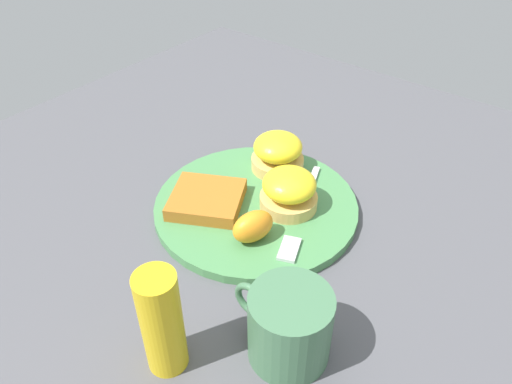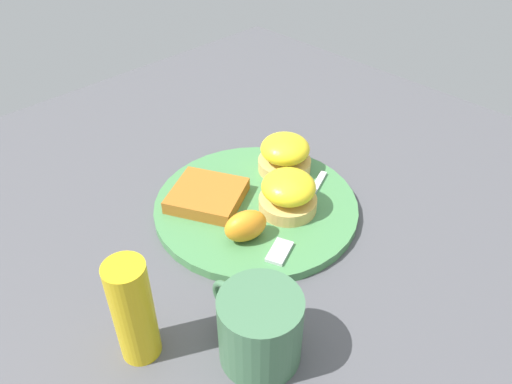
# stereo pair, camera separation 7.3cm
# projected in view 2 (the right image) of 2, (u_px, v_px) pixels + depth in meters

# --- Properties ---
(ground_plane) EXTENTS (1.10, 1.10, 0.00)m
(ground_plane) POSITION_uv_depth(u_px,v_px,m) (256.00, 210.00, 0.75)
(ground_plane) COLOR #4C4C51
(plate) EXTENTS (0.30, 0.30, 0.01)m
(plate) POSITION_uv_depth(u_px,v_px,m) (256.00, 206.00, 0.74)
(plate) COLOR #47844C
(plate) RESTS_ON ground_plane
(sandwich_benedict_left) EXTENTS (0.08, 0.08, 0.06)m
(sandwich_benedict_left) POSITION_uv_depth(u_px,v_px,m) (288.00, 193.00, 0.71)
(sandwich_benedict_left) COLOR tan
(sandwich_benedict_left) RESTS_ON plate
(sandwich_benedict_right) EXTENTS (0.08, 0.08, 0.06)m
(sandwich_benedict_right) POSITION_uv_depth(u_px,v_px,m) (285.00, 154.00, 0.79)
(sandwich_benedict_right) COLOR tan
(sandwich_benedict_right) RESTS_ON plate
(hashbrown_patty) EXTENTS (0.13, 0.13, 0.02)m
(hashbrown_patty) POSITION_uv_depth(u_px,v_px,m) (207.00, 195.00, 0.74)
(hashbrown_patty) COLOR #A8621F
(hashbrown_patty) RESTS_ON plate
(orange_wedge) EXTENTS (0.05, 0.07, 0.04)m
(orange_wedge) POSITION_uv_depth(u_px,v_px,m) (246.00, 226.00, 0.67)
(orange_wedge) COLOR orange
(orange_wedge) RESTS_ON plate
(fork) EXTENTS (0.10, 0.21, 0.00)m
(fork) POSITION_uv_depth(u_px,v_px,m) (298.00, 219.00, 0.71)
(fork) COLOR silver
(fork) RESTS_ON plate
(cup) EXTENTS (0.12, 0.09, 0.09)m
(cup) POSITION_uv_depth(u_px,v_px,m) (259.00, 328.00, 0.53)
(cup) COLOR #42704C
(cup) RESTS_ON ground_plane
(condiment_bottle) EXTENTS (0.04, 0.04, 0.13)m
(condiment_bottle) POSITION_uv_depth(u_px,v_px,m) (133.00, 311.00, 0.52)
(condiment_bottle) COLOR gold
(condiment_bottle) RESTS_ON ground_plane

